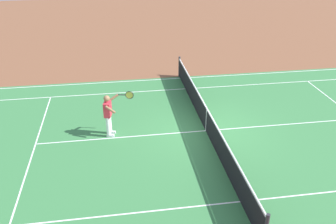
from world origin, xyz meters
The scene contains 6 objects.
ground_plane centered at (0.00, 0.00, 0.00)m, with size 60.00×60.00×0.00m, color brown.
court_slab centered at (0.00, 0.00, 0.00)m, with size 24.20×11.40×0.00m, color #387A42.
court_line_markings centered at (0.00, 0.00, 0.00)m, with size 23.85×11.05×0.01m.
tennis_net centered at (0.00, 0.00, 0.49)m, with size 0.10×11.70×1.08m.
tennis_player_near centered at (3.67, -0.26, 0.93)m, with size 1.15×0.76×1.70m.
tennis_ball centered at (3.37, -3.78, 0.03)m, with size 0.07×0.07×0.07m, color #CCE01E.
Camera 1 is at (3.30, 11.77, 7.10)m, focal length 38.57 mm.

